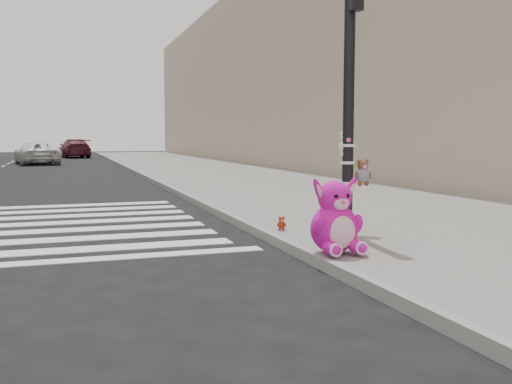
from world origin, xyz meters
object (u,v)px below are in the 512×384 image
object	(u,v)px
signal_pole	(349,121)
red_teddy	(281,223)
car_white_near	(37,153)
pink_bunny	(335,222)

from	to	relation	value
signal_pole	red_teddy	size ratio (longest dim) A/B	18.60
signal_pole	car_white_near	world-z (taller)	signal_pole
pink_bunny	car_white_near	world-z (taller)	car_white_near
signal_pole	red_teddy	xyz separation A→B (m)	(-0.81, 0.59, -1.55)
signal_pole	car_white_near	bearing A→B (deg)	101.04
pink_bunny	red_teddy	world-z (taller)	pink_bunny
red_teddy	pink_bunny	bearing A→B (deg)	-80.67
signal_pole	red_teddy	bearing A→B (deg)	144.06
signal_pole	red_teddy	distance (m)	1.84
signal_pole	red_teddy	world-z (taller)	signal_pole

